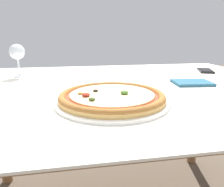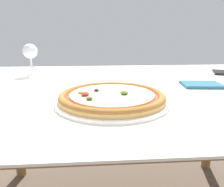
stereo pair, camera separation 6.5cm
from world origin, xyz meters
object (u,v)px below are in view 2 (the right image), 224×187
object	(u,v)px
dining_table	(127,101)
pizza_plate	(112,98)
cell_phone	(220,72)
wine_glass_far_left	(30,52)

from	to	relation	value
dining_table	pizza_plate	world-z (taller)	pizza_plate
dining_table	cell_phone	xyz separation A→B (m)	(0.53, 0.23, 0.08)
pizza_plate	wine_glass_far_left	size ratio (longest dim) A/B	2.17
cell_phone	wine_glass_far_left	bearing A→B (deg)	178.69
pizza_plate	cell_phone	size ratio (longest dim) A/B	2.11
dining_table	wine_glass_far_left	size ratio (longest dim) A/B	9.57
wine_glass_far_left	cell_phone	bearing A→B (deg)	-1.31
pizza_plate	wine_glass_far_left	distance (m)	0.62
dining_table	pizza_plate	size ratio (longest dim) A/B	4.41
wine_glass_far_left	cell_phone	size ratio (longest dim) A/B	0.97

